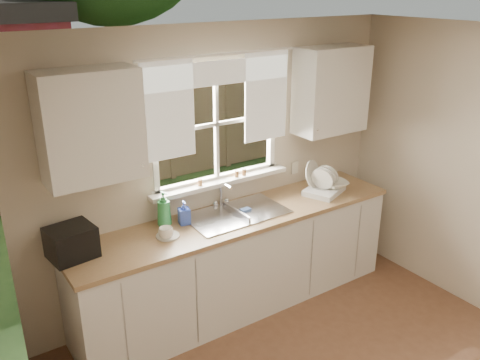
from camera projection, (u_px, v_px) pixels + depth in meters
room_walls at (406, 272)px, 2.93m from camera, size 3.62×4.02×2.50m
ceiling at (425, 46)px, 2.52m from camera, size 3.60×4.00×0.02m
window at (218, 143)px, 4.43m from camera, size 1.38×0.16×1.06m
curtains at (220, 93)px, 4.23m from camera, size 1.50×0.03×0.81m
base_cabinets at (238, 263)px, 4.57m from camera, size 3.00×0.62×0.87m
countertop at (238, 218)px, 4.40m from camera, size 3.04×0.65×0.04m
upper_cabinet_left at (91, 126)px, 3.57m from camera, size 0.70×0.33×0.80m
upper_cabinet_right at (331, 90)px, 4.76m from camera, size 0.70×0.33×0.80m
wall_outlet at (295, 168)px, 5.02m from camera, size 0.08×0.01×0.12m
sill_jars at (227, 176)px, 4.53m from camera, size 0.50×0.04×0.06m
sink at (236, 222)px, 4.44m from camera, size 0.88×0.52×0.40m
dish_rack at (323, 185)px, 4.84m from camera, size 0.46×0.41×0.30m
bowl at (335, 184)px, 4.86m from camera, size 0.29×0.29×0.06m
soap_bottle_a at (164, 209)px, 4.15m from camera, size 0.13×0.14×0.31m
soap_bottle_b at (184, 213)px, 4.21m from camera, size 0.11×0.11×0.20m
soap_bottle_c at (84, 240)px, 3.79m from camera, size 0.16×0.16×0.19m
saucer at (168, 236)px, 4.03m from camera, size 0.19×0.19×0.01m
cup at (166, 233)px, 3.99m from camera, size 0.14×0.14×0.09m
black_appliance at (71, 242)px, 3.70m from camera, size 0.35×0.32×0.24m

